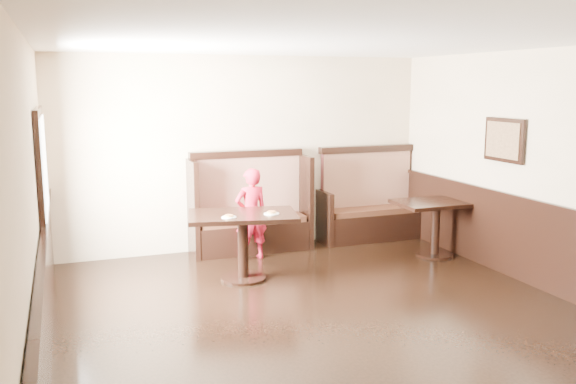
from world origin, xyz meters
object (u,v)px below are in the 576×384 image
table_neighbor (436,215)px  child (251,214)px  booth_main (250,214)px  table_main (243,229)px  booth_neighbor (369,208)px

table_neighbor → child: (-2.47, 0.75, 0.05)m
booth_main → table_main: 1.38m
booth_main → table_neighbor: booth_main is taller
child → table_main: bearing=61.0°
table_main → child: bearing=78.4°
booth_main → table_main: bearing=-110.4°
table_neighbor → booth_neighbor: bearing=109.8°
table_neighbor → child: bearing=164.3°
booth_main → table_neighbor: 2.65m
booth_main → child: (-0.12, -0.46, 0.11)m
table_main → child: size_ratio=1.14×
booth_main → booth_neighbor: same height
booth_neighbor → table_neighbor: bearing=-71.3°
child → table_neighbor: bearing=157.6°
booth_neighbor → table_neighbor: (0.41, -1.21, 0.11)m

